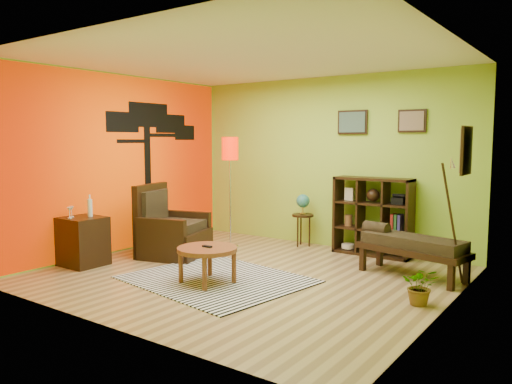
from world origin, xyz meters
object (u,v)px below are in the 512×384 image
Objects in this scene: globe_table at (303,207)px; cube_shelf at (373,217)px; side_cabinet at (83,241)px; floor_lamp at (230,159)px; coffee_table at (207,252)px; armchair at (170,234)px; bench at (410,245)px; potted_plant at (421,290)px.

globe_table is 0.73× the size of cube_shelf.
side_cabinet is 2.58m from floor_lamp.
coffee_table is 0.67× the size of armchair.
bench reaches higher than potted_plant.
cube_shelf is 2.38m from potted_plant.
side_cabinet reaches higher than bench.
potted_plant is (4.44, 1.04, -0.18)m from side_cabinet.
armchair reaches higher than potted_plant.
armchair is at bearing 62.37° from side_cabinet.
side_cabinet reaches higher than coffee_table.
bench is at bearing 114.09° from potted_plant.
bench is (0.86, -0.87, -0.18)m from cube_shelf.
side_cabinet is 1.15× the size of globe_table.
floor_lamp is at bearing 67.15° from armchair.
floor_lamp is 2.44m from cube_shelf.
armchair reaches higher than side_cabinet.
armchair is 3.13m from cube_shelf.
coffee_table is at bearing -29.09° from armchair.
armchair is 2.62× the size of potted_plant.
armchair is 1.28m from side_cabinet.
coffee_table is 2.31m from floor_lamp.
cube_shelf is (1.08, 2.63, 0.21)m from coffee_table.
coffee_table is 0.85× the size of globe_table.
globe_table is at bearing 158.59° from bench.
potted_plant is at bearing -17.11° from floor_lamp.
globe_table is 2.24m from bench.
cube_shelf is 2.86× the size of potted_plant.
bench is at bearing -0.06° from floor_lamp.
side_cabinet is at bearing -136.40° from cube_shelf.
bench is (1.94, 1.77, 0.03)m from coffee_table.
cube_shelf reaches higher than coffee_table.
floor_lamp is 4.33× the size of potted_plant.
potted_plant is (3.44, -1.06, -1.31)m from floor_lamp.
coffee_table is 0.74× the size of side_cabinet.
potted_plant is at bearing -55.37° from cube_shelf.
armchair is 1.26× the size of globe_table.
globe_table is (0.90, 0.81, -0.81)m from floor_lamp.
floor_lamp is at bearing -138.07° from globe_table.
cube_shelf is 0.81× the size of bench.
armchair is 0.74× the size of bench.
bench is (2.07, -0.81, -0.24)m from globe_table.
side_cabinet is at bearing -115.48° from floor_lamp.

